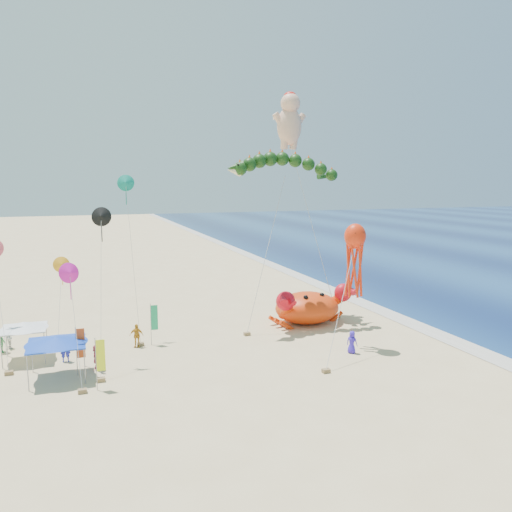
% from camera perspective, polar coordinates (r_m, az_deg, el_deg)
% --- Properties ---
extents(ground, '(320.00, 320.00, 0.00)m').
position_cam_1_polar(ground, '(38.84, 3.84, -9.79)').
color(ground, '#D1B784').
rests_on(ground, ground).
extents(foam_strip, '(320.00, 320.00, 0.00)m').
position_cam_1_polar(foam_strip, '(44.83, 18.16, -7.69)').
color(foam_strip, silver).
rests_on(foam_strip, ground).
extents(crab_inflatable, '(7.68, 5.66, 3.37)m').
position_cam_1_polar(crab_inflatable, '(43.56, 5.93, -5.76)').
color(crab_inflatable, red).
rests_on(crab_inflatable, ground).
extents(dragon_kite, '(10.16, 3.78, 14.28)m').
position_cam_1_polar(dragon_kite, '(41.90, 3.17, 9.83)').
color(dragon_kite, black).
rests_on(dragon_kite, ground).
extents(cherub_kite, '(4.27, 5.74, 20.26)m').
position_cam_1_polar(cherub_kite, '(47.34, 3.87, 15.32)').
color(cherub_kite, '#EEB191').
rests_on(cherub_kite, ground).
extents(octopus_kite, '(5.39, 5.00, 9.18)m').
position_cam_1_polar(octopus_kite, '(37.01, 11.19, 0.13)').
color(octopus_kite, red).
rests_on(octopus_kite, ground).
extents(canopy_blue, '(3.73, 3.73, 2.71)m').
position_cam_1_polar(canopy_blue, '(33.67, -21.86, -8.93)').
color(canopy_blue, gray).
rests_on(canopy_blue, ground).
extents(canopy_white, '(3.14, 3.14, 2.71)m').
position_cam_1_polar(canopy_white, '(37.84, -25.00, -7.22)').
color(canopy_white, gray).
rests_on(canopy_white, ground).
extents(feather_flags, '(11.76, 7.29, 3.20)m').
position_cam_1_polar(feather_flags, '(34.98, -19.33, -8.88)').
color(feather_flags, gray).
rests_on(feather_flags, ground).
extents(beachgoers, '(24.39, 10.34, 1.84)m').
position_cam_1_polar(beachgoers, '(37.15, -17.28, -9.66)').
color(beachgoers, '#2028BC').
rests_on(beachgoers, ground).
extents(small_kites, '(10.49, 13.38, 12.77)m').
position_cam_1_polar(small_kites, '(37.33, -20.18, 0.80)').
color(small_kites, '#FEA21C').
rests_on(small_kites, ground).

